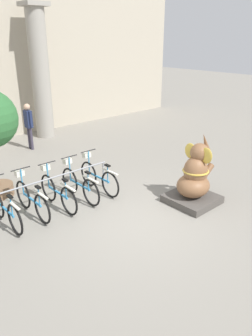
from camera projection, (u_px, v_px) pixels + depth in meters
ground_plane at (137, 221)px, 7.62m from camera, size 60.00×60.00×0.00m
column_right at (40, 73)px, 13.02m from camera, size 0.92×0.92×5.16m
bike_rack at (54, 183)px, 8.12m from camera, size 3.23×0.05×0.77m
bicycle_0 at (5, 208)px, 7.30m from camera, size 0.48×1.69×1.07m
bicycle_1 at (31, 199)px, 7.73m from camera, size 0.48×1.69×1.07m
bicycle_2 at (57, 192)px, 8.08m from camera, size 0.48×1.69×1.07m
bicycle_3 at (79, 184)px, 8.50m from camera, size 0.48×1.69×1.07m
bicycle_4 at (98, 177)px, 8.94m from camera, size 0.48×1.69×1.07m
elephant_statue at (195, 180)px, 8.26m from camera, size 1.16×1.16×1.82m
person_pedestrian at (29, 122)px, 12.03m from camera, size 0.23×0.47×1.72m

